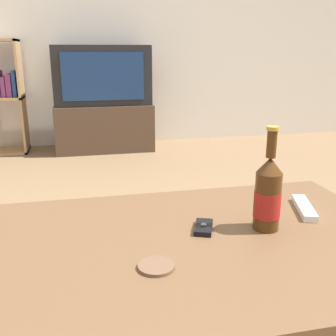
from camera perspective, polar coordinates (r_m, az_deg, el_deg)
name	(u,v)px	position (r m, az deg, el deg)	size (l,w,h in m)	color
back_wall	(95,3)	(3.93, -10.60, 22.48)	(8.00, 0.05, 2.60)	silver
coffee_table	(160,262)	(1.04, -1.15, -13.52)	(1.32, 0.74, 0.41)	brown
tv_stand	(104,127)	(3.68, -9.22, 5.91)	(0.87, 0.43, 0.42)	#4C3828
television	(102,75)	(3.62, -9.56, 13.14)	(0.84, 0.38, 0.51)	black
beer_bottle	(268,195)	(1.09, 14.28, -3.75)	(0.07, 0.07, 0.29)	#47280F
cell_phone	(204,227)	(1.09, 5.19, -8.57)	(0.08, 0.10, 0.02)	black
remote_control	(304,208)	(1.28, 19.15, -5.46)	(0.09, 0.18, 0.02)	white
coaster	(156,266)	(0.91, -1.71, -14.06)	(0.08, 0.08, 0.01)	brown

